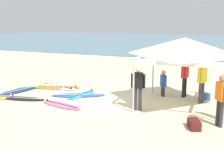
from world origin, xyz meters
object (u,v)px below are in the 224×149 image
at_px(surfboard_orange, 57,87).
at_px(surfboard_navy, 19,91).
at_px(surfboard_pink, 61,105).
at_px(person_red, 185,75).
at_px(person_black, 138,85).
at_px(cooler_box, 205,95).
at_px(person_orange, 221,97).
at_px(surfboard_blue, 78,95).
at_px(surfboard_cyan, 82,95).
at_px(person_blue, 163,82).
at_px(surfboard_white, 57,86).
at_px(surfboard_lime, 36,86).
at_px(surfboard_black, 22,98).
at_px(gear_bag_near_tent, 194,124).
at_px(person_yellow, 202,80).
at_px(canopy_tent, 184,47).

bearing_deg(surfboard_orange, surfboard_navy, -139.62).
bearing_deg(surfboard_pink, person_red, 35.48).
height_order(person_black, cooler_box, person_black).
bearing_deg(person_orange, surfboard_pink, -179.80).
height_order(surfboard_blue, surfboard_cyan, same).
height_order(surfboard_navy, surfboard_orange, same).
xyz_separation_m(surfboard_orange, person_blue, (5.25, 0.55, 0.62)).
height_order(surfboard_white, surfboard_cyan, same).
xyz_separation_m(surfboard_orange, surfboard_lime, (-1.17, -0.20, 0.00)).
distance_m(surfboard_cyan, cooler_box, 5.47).
bearing_deg(surfboard_white, surfboard_cyan, -26.53).
bearing_deg(cooler_box, surfboard_orange, -174.90).
height_order(surfboard_black, gear_bag_near_tent, gear_bag_near_tent).
height_order(surfboard_blue, person_blue, person_blue).
bearing_deg(person_blue, person_black, -102.03).
bearing_deg(cooler_box, person_yellow, -102.17).
relative_size(surfboard_lime, person_red, 0.97).
bearing_deg(surfboard_blue, surfboard_orange, 152.52).
relative_size(person_red, person_black, 1.00).
bearing_deg(canopy_tent, surfboard_pink, -157.91).
height_order(surfboard_white, person_black, person_black).
relative_size(surfboard_pink, surfboard_blue, 0.84).
xyz_separation_m(surfboard_blue, surfboard_lime, (-2.84, 0.67, 0.00)).
relative_size(surfboard_pink, gear_bag_near_tent, 3.50).
bearing_deg(surfboard_black, person_yellow, 17.62).
relative_size(surfboard_lime, cooler_box, 3.33).
xyz_separation_m(surfboard_orange, person_black, (4.75, -1.81, 0.95)).
distance_m(surfboard_lime, cooler_box, 8.28).
relative_size(person_orange, cooler_box, 3.42).
distance_m(canopy_tent, surfboard_navy, 8.02).
xyz_separation_m(surfboard_navy, person_black, (6.16, -0.61, 0.95)).
distance_m(surfboard_cyan, person_black, 3.30).
bearing_deg(person_orange, surfboard_blue, 165.84).
bearing_deg(canopy_tent, cooler_box, 55.39).
bearing_deg(surfboard_pink, surfboard_blue, 92.08).
distance_m(surfboard_pink, surfboard_orange, 2.96).
bearing_deg(surfboard_navy, surfboard_lime, 76.78).
distance_m(person_blue, cooler_box, 1.87).
height_order(surfboard_orange, person_yellow, person_yellow).
relative_size(surfboard_cyan, person_black, 1.12).
relative_size(surfboard_white, person_orange, 1.55).
height_order(canopy_tent, person_orange, canopy_tent).
height_order(surfboard_black, person_blue, person_blue).
height_order(surfboard_white, cooler_box, cooler_box).
height_order(person_yellow, cooler_box, person_yellow).
distance_m(surfboard_pink, surfboard_cyan, 1.66).
bearing_deg(canopy_tent, surfboard_navy, -175.31).
distance_m(surfboard_black, person_blue, 6.29).
height_order(surfboard_white, person_red, person_red).
distance_m(surfboard_blue, person_black, 3.37).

